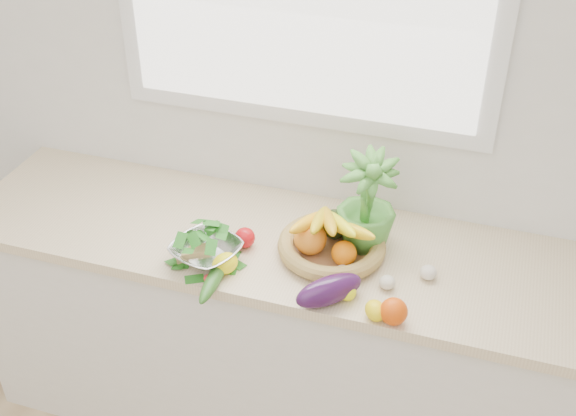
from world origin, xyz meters
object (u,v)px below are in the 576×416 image
(cucumber, at_px, (215,278))
(fruit_basket, at_px, (331,240))
(apple, at_px, (245,238))
(eggplant, at_px, (329,290))
(potted_herb, at_px, (367,202))
(colander_with_spinach, at_px, (206,247))

(cucumber, distance_m, fruit_basket, 0.40)
(apple, height_order, eggplant, eggplant)
(eggplant, xyz_separation_m, fruit_basket, (-0.06, 0.23, 0.01))
(eggplant, relative_size, fruit_basket, 0.48)
(apple, bearing_deg, cucumber, -96.14)
(potted_herb, relative_size, fruit_basket, 0.75)
(potted_herb, xyz_separation_m, colander_with_spinach, (-0.47, -0.24, -0.12))
(cucumber, bearing_deg, eggplant, 4.42)
(potted_herb, height_order, colander_with_spinach, potted_herb)
(apple, xyz_separation_m, fruit_basket, (0.28, 0.05, 0.02))
(eggplant, bearing_deg, apple, 151.93)
(apple, height_order, cucumber, apple)
(apple, xyz_separation_m, cucumber, (-0.02, -0.21, -0.01))
(eggplant, relative_size, colander_with_spinach, 0.82)
(fruit_basket, bearing_deg, potted_herb, 37.20)
(cucumber, xyz_separation_m, fruit_basket, (0.30, 0.26, 0.03))
(cucumber, xyz_separation_m, potted_herb, (0.40, 0.33, 0.15))
(apple, height_order, potted_herb, potted_herb)
(eggplant, xyz_separation_m, colander_with_spinach, (-0.43, 0.06, 0.01))
(apple, bearing_deg, eggplant, -28.07)
(colander_with_spinach, bearing_deg, fruit_basket, 24.35)
(cucumber, distance_m, potted_herb, 0.54)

